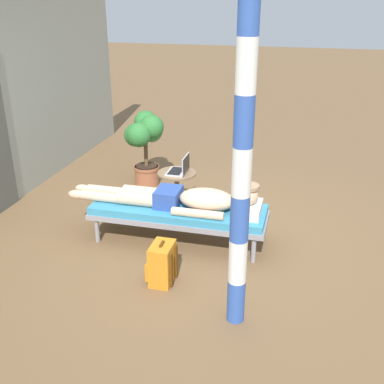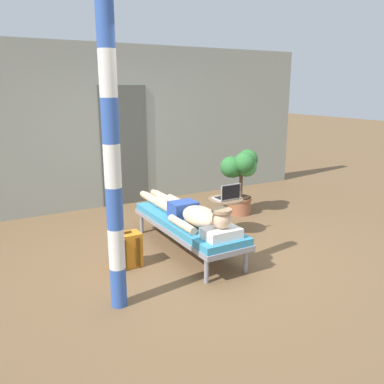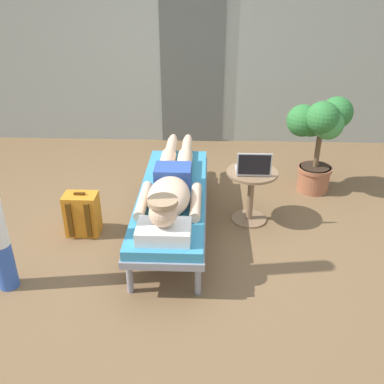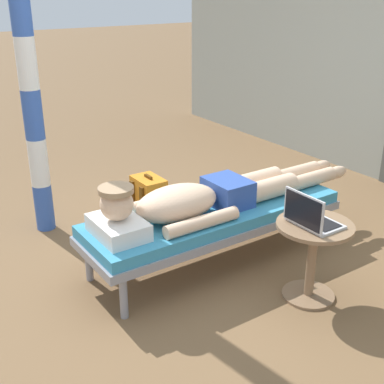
{
  "view_description": "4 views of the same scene",
  "coord_description": "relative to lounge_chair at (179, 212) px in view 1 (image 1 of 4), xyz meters",
  "views": [
    {
      "loc": [
        -4.58,
        -1.14,
        2.59
      ],
      "look_at": [
        -0.13,
        -0.01,
        0.61
      ],
      "focal_mm": 43.79,
      "sensor_mm": 36.0,
      "label": 1
    },
    {
      "loc": [
        -2.44,
        -4.02,
        2.01
      ],
      "look_at": [
        0.05,
        0.34,
        0.7
      ],
      "focal_mm": 37.67,
      "sensor_mm": 36.0,
      "label": 2
    },
    {
      "loc": [
        0.19,
        -3.27,
        2.2
      ],
      "look_at": [
        0.05,
        0.03,
        0.47
      ],
      "focal_mm": 40.24,
      "sensor_mm": 36.0,
      "label": 3
    },
    {
      "loc": [
        2.51,
        -1.85,
        1.9
      ],
      "look_at": [
        -0.35,
        0.1,
        0.47
      ],
      "focal_mm": 47.82,
      "sensor_mm": 36.0,
      "label": 4
    }
  ],
  "objects": [
    {
      "name": "backpack",
      "position": [
        -0.82,
        -0.07,
        -0.15
      ],
      "size": [
        0.3,
        0.26,
        0.42
      ],
      "color": "orange",
      "rests_on": "ground"
    },
    {
      "name": "porch_post",
      "position": [
        -1.21,
        -0.84,
        1.0
      ],
      "size": [
        0.15,
        0.15,
        2.7
      ],
      "color": "#3359B2",
      "rests_on": "ground"
    },
    {
      "name": "person_reclining",
      "position": [
        0.0,
        -0.09,
        0.17
      ],
      "size": [
        0.53,
        2.17,
        0.33
      ],
      "color": "white",
      "rests_on": "lounge_chair"
    },
    {
      "name": "laptop",
      "position": [
        0.73,
        0.18,
        0.24
      ],
      "size": [
        0.31,
        0.24,
        0.23
      ],
      "color": "silver",
      "rests_on": "side_table"
    },
    {
      "name": "ground_plane",
      "position": [
        0.13,
        -0.14,
        -0.35
      ],
      "size": [
        40.0,
        40.0,
        0.0
      ],
      "primitive_type": "plane",
      "color": "brown"
    },
    {
      "name": "potted_plant",
      "position": [
        1.47,
        0.91,
        0.36
      ],
      "size": [
        0.67,
        0.57,
        1.04
      ],
      "color": "#9E5B3D",
      "rests_on": "ground"
    },
    {
      "name": "side_table",
      "position": [
        0.73,
        0.23,
        0.01
      ],
      "size": [
        0.48,
        0.48,
        0.52
      ],
      "color": "#8C6B4C",
      "rests_on": "ground"
    },
    {
      "name": "lounge_chair",
      "position": [
        0.0,
        0.0,
        0.0
      ],
      "size": [
        0.62,
        1.94,
        0.42
      ],
      "color": "gray",
      "rests_on": "ground"
    }
  ]
}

